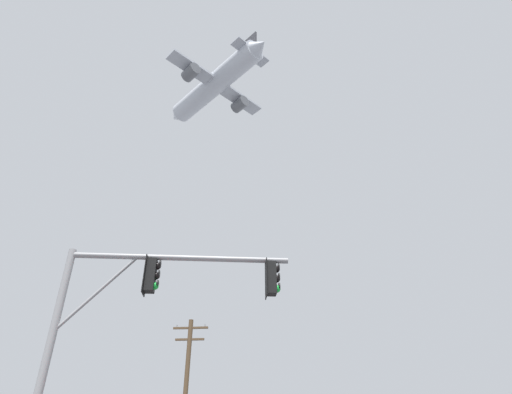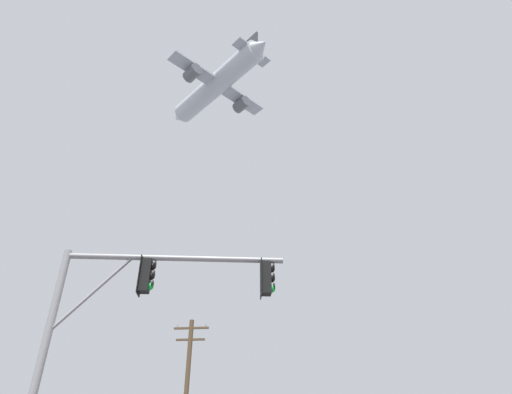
# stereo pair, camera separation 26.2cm
# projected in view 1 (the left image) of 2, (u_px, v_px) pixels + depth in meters

# --- Properties ---
(signal_pole_near) EXTENTS (5.93, 1.11, 6.22)m
(signal_pole_near) POSITION_uv_depth(u_px,v_px,m) (141.00, 307.00, 10.91)
(signal_pole_near) COLOR gray
(signal_pole_near) RESTS_ON ground
(utility_pole) EXTENTS (2.20, 0.28, 8.76)m
(utility_pole) POSITION_uv_depth(u_px,v_px,m) (186.00, 390.00, 24.77)
(utility_pole) COLOR brown
(utility_pole) RESTS_ON ground
(airplane) EXTENTS (17.13, 15.71, 5.65)m
(airplane) POSITION_uv_depth(u_px,v_px,m) (215.00, 85.00, 61.30)
(airplane) COLOR #B7BCC6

